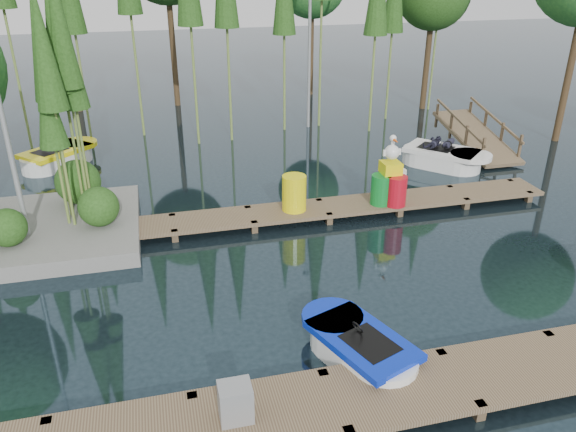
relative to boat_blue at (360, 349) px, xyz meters
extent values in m
plane|color=#1D2E37|center=(-0.83, 3.38, -0.25)|extent=(90.00, 90.00, 0.00)
cube|color=brown|center=(-0.83, -1.12, 0.00)|extent=(18.00, 1.50, 0.10)
cube|color=brown|center=(-2.98, -0.49, -0.20)|extent=(0.16, 0.16, 0.50)
cube|color=brown|center=(-0.83, -0.49, -0.20)|extent=(0.16, 0.16, 0.50)
cube|color=brown|center=(1.32, -1.75, -0.20)|extent=(0.16, 0.16, 0.50)
cube|color=brown|center=(1.32, -0.49, -0.20)|extent=(0.16, 0.16, 0.50)
cube|color=brown|center=(3.47, -0.49, -0.20)|extent=(0.16, 0.16, 0.50)
cube|color=brown|center=(0.17, 5.88, 0.00)|extent=(15.00, 1.20, 0.10)
cube|color=brown|center=(-6.93, 5.40, -0.20)|extent=(0.16, 0.16, 0.50)
cube|color=brown|center=(-6.93, 6.36, -0.20)|extent=(0.16, 0.16, 0.50)
cube|color=brown|center=(-4.90, 5.40, -0.20)|extent=(0.16, 0.16, 0.50)
cube|color=brown|center=(-4.90, 6.36, -0.20)|extent=(0.16, 0.16, 0.50)
cube|color=brown|center=(-2.87, 5.40, -0.20)|extent=(0.16, 0.16, 0.50)
cube|color=brown|center=(-2.87, 6.36, -0.20)|extent=(0.16, 0.16, 0.50)
cube|color=brown|center=(-0.84, 5.40, -0.20)|extent=(0.16, 0.16, 0.50)
cube|color=brown|center=(-0.84, 6.36, -0.20)|extent=(0.16, 0.16, 0.50)
cube|color=brown|center=(1.19, 5.40, -0.20)|extent=(0.16, 0.16, 0.50)
cube|color=brown|center=(1.19, 6.36, -0.20)|extent=(0.16, 0.16, 0.50)
cube|color=brown|center=(3.21, 5.40, -0.20)|extent=(0.16, 0.16, 0.50)
cube|color=brown|center=(3.21, 6.36, -0.20)|extent=(0.16, 0.16, 0.50)
cube|color=brown|center=(5.24, 5.40, -0.20)|extent=(0.16, 0.16, 0.50)
cube|color=brown|center=(5.24, 6.36, -0.20)|extent=(0.16, 0.16, 0.50)
cube|color=brown|center=(7.27, 5.40, -0.20)|extent=(0.16, 0.16, 0.50)
cube|color=brown|center=(7.27, 6.36, -0.20)|extent=(0.16, 0.16, 0.50)
cube|color=slate|center=(-6.83, 6.38, -0.07)|extent=(6.20, 4.20, 0.42)
sphere|color=#29541A|center=(-6.63, 5.38, 0.59)|extent=(0.90, 0.90, 0.90)
sphere|color=#29541A|center=(-5.23, 7.58, 0.74)|extent=(1.20, 1.20, 1.20)
sphere|color=#29541A|center=(-4.63, 5.98, 0.64)|extent=(1.00, 1.00, 1.00)
cylinder|color=olive|center=(-5.08, 6.94, 2.72)|extent=(0.07, 0.07, 5.93)
cone|color=#29541A|center=(-5.08, 6.94, 4.80)|extent=(0.70, 0.70, 2.97)
cylinder|color=olive|center=(-5.40, 6.78, 2.59)|extent=(0.07, 0.07, 5.66)
cone|color=#29541A|center=(-5.40, 6.78, 4.57)|extent=(0.70, 0.70, 2.83)
cylinder|color=olive|center=(-4.90, 6.97, 2.37)|extent=(0.07, 0.07, 5.22)
cone|color=#29541A|center=(-4.90, 6.97, 4.19)|extent=(0.70, 0.70, 2.61)
cylinder|color=olive|center=(-5.27, 6.16, 2.52)|extent=(0.07, 0.07, 5.53)
cone|color=#29541A|center=(-5.27, 6.16, 4.46)|extent=(0.70, 0.70, 2.76)
cylinder|color=olive|center=(-5.42, 6.29, 1.76)|extent=(0.07, 0.07, 4.01)
cone|color=#29541A|center=(-5.42, 6.29, 3.16)|extent=(0.70, 0.70, 2.01)
cylinder|color=olive|center=(-4.96, 6.83, 2.81)|extent=(0.07, 0.07, 6.11)
cone|color=#29541A|center=(-4.96, 6.83, 4.95)|extent=(0.70, 0.70, 3.05)
cylinder|color=#402E1B|center=(11.91, 10.29, 2.78)|extent=(0.26, 0.26, 6.06)
cylinder|color=#402E1B|center=(9.16, 16.03, 2.27)|extent=(0.26, 0.26, 5.02)
cylinder|color=#402E1B|center=(4.91, 20.08, 2.41)|extent=(0.26, 0.26, 5.31)
cylinder|color=#402E1B|center=(-1.83, 19.41, 2.99)|extent=(0.26, 0.26, 6.46)
cylinder|color=#402E1B|center=(-6.24, 19.38, 3.18)|extent=(0.26, 0.26, 6.85)
cylinder|color=olive|center=(-7.54, 14.20, 4.58)|extent=(0.09, 0.09, 9.66)
cylinder|color=olive|center=(-5.50, 15.22, 3.60)|extent=(0.09, 0.09, 7.69)
cylinder|color=olive|center=(-3.46, 14.86, 4.25)|extent=(0.09, 0.09, 8.99)
cylinder|color=olive|center=(-1.46, 13.25, 3.97)|extent=(0.09, 0.09, 8.44)
cylinder|color=olive|center=(-0.18, 13.38, 3.86)|extent=(0.09, 0.09, 8.22)
cylinder|color=olive|center=(2.13, 14.25, 3.46)|extent=(0.09, 0.09, 7.41)
cylinder|color=olive|center=(3.66, 14.48, 4.64)|extent=(0.09, 0.09, 9.77)
cylinder|color=olive|center=(5.41, 13.21, 3.46)|extent=(0.09, 0.09, 7.40)
cylinder|color=olive|center=(6.80, 14.80, 3.33)|extent=(0.09, 0.09, 7.14)
cylinder|color=olive|center=(9.34, 15.81, 4.06)|extent=(0.09, 0.09, 8.61)
cylinder|color=gray|center=(-6.33, 5.88, 3.25)|extent=(0.12, 0.12, 7.00)
cylinder|color=gray|center=(3.17, 14.38, 3.25)|extent=(0.12, 0.12, 7.00)
cube|color=brown|center=(8.17, 9.88, 0.30)|extent=(1.50, 3.94, 0.95)
cube|color=brown|center=(7.47, 8.28, 0.34)|extent=(0.08, 0.08, 0.90)
cube|color=brown|center=(7.47, 9.38, 0.45)|extent=(0.08, 0.08, 0.90)
cube|color=brown|center=(7.47, 10.48, 0.56)|extent=(0.08, 0.08, 0.90)
cube|color=brown|center=(7.47, 11.58, 0.67)|extent=(0.08, 0.08, 0.90)
cube|color=brown|center=(7.47, 9.88, 0.90)|extent=(0.06, 3.54, 0.83)
cube|color=brown|center=(8.87, 8.28, 0.34)|extent=(0.08, 0.08, 0.90)
cube|color=brown|center=(8.87, 9.38, 0.45)|extent=(0.08, 0.08, 0.90)
cube|color=brown|center=(8.87, 10.48, 0.56)|extent=(0.08, 0.08, 0.90)
cube|color=brown|center=(8.87, 11.58, 0.67)|extent=(0.08, 0.08, 0.90)
cube|color=brown|center=(8.87, 9.88, 0.90)|extent=(0.06, 3.54, 0.83)
cube|color=white|center=(0.02, -0.05, -0.06)|extent=(1.45, 1.46, 0.51)
cylinder|color=white|center=(-0.18, 0.48, -0.06)|extent=(1.45, 1.45, 0.51)
cylinder|color=white|center=(0.22, -0.58, -0.06)|extent=(1.45, 1.45, 0.51)
cube|color=#0723B4|center=(0.02, -0.05, 0.22)|extent=(1.77, 2.23, 0.13)
cylinder|color=#0723B4|center=(-0.27, 0.72, 0.22)|extent=(1.48, 1.48, 0.13)
cube|color=black|center=(0.09, -0.23, 0.26)|extent=(0.98, 1.11, 0.06)
torus|color=black|center=(-0.03, 0.08, 0.41)|extent=(0.22, 0.29, 0.25)
cube|color=white|center=(-6.36, 11.94, -0.04)|extent=(1.79, 1.79, 0.58)
cylinder|color=white|center=(-5.91, 12.38, -0.04)|extent=(1.78, 1.78, 0.58)
cylinder|color=white|center=(-6.81, 11.49, -0.04)|extent=(1.78, 1.78, 0.58)
cube|color=yellow|center=(-6.36, 11.94, 0.28)|extent=(2.47, 2.46, 0.15)
cylinder|color=yellow|center=(-5.70, 12.59, 0.28)|extent=(1.82, 1.82, 0.15)
cube|color=black|center=(-6.51, 11.79, 0.33)|extent=(1.29, 1.29, 0.06)
torus|color=black|center=(-6.25, 12.05, 0.49)|extent=(0.32, 0.32, 0.28)
imported|color=#1E1E2D|center=(-6.55, 11.75, 0.58)|extent=(0.56, 0.56, 1.03)
cube|color=white|center=(6.22, 8.74, -0.02)|extent=(1.88, 1.88, 0.61)
cylinder|color=white|center=(6.67, 8.24, -0.02)|extent=(1.87, 1.87, 0.61)
cylinder|color=white|center=(5.77, 9.24, -0.02)|extent=(1.87, 1.87, 0.61)
cube|color=white|center=(6.22, 8.74, 0.31)|extent=(2.55, 2.62, 0.15)
cylinder|color=white|center=(6.87, 8.02, 0.31)|extent=(1.91, 1.91, 0.15)
cube|color=black|center=(6.07, 8.90, 0.36)|extent=(1.34, 1.36, 0.07)
torus|color=black|center=(6.33, 8.62, 0.53)|extent=(0.33, 0.34, 0.29)
imported|color=#1E1E2D|center=(6.04, 8.94, 0.58)|extent=(0.54, 0.55, 0.99)
imported|color=#1E1E2D|center=(6.58, 8.91, 0.52)|extent=(0.42, 0.43, 0.75)
cube|color=gray|center=(-2.38, -1.12, 0.35)|extent=(0.49, 0.41, 0.60)
cylinder|color=yellow|center=(0.34, 5.88, 0.54)|extent=(0.64, 0.64, 0.97)
cylinder|color=#0D7625|center=(2.74, 5.69, 0.47)|extent=(0.55, 0.55, 0.83)
cylinder|color=white|center=(3.30, 5.97, 0.47)|extent=(0.55, 0.55, 0.83)
cylinder|color=#B70D1B|center=(3.11, 5.50, 0.47)|extent=(0.55, 0.55, 0.83)
cube|color=yellow|center=(3.02, 5.78, 1.05)|extent=(0.51, 0.51, 0.32)
sphere|color=white|center=(3.02, 5.78, 1.49)|extent=(0.41, 0.41, 0.41)
cylinder|color=white|center=(3.02, 5.78, 1.72)|extent=(0.09, 0.09, 0.28)
sphere|color=white|center=(3.02, 5.78, 1.88)|extent=(0.18, 0.18, 0.18)
cone|color=#FF550D|center=(3.02, 5.60, 1.86)|extent=(0.09, 0.28, 0.09)
cube|color=white|center=(3.02, 5.78, 1.49)|extent=(0.51, 0.06, 0.17)
cylinder|color=gray|center=(2.79, 5.88, 0.37)|extent=(0.10, 0.10, 0.62)
sphere|color=white|center=(2.79, 5.88, 0.78)|extent=(0.21, 0.21, 0.21)
cube|color=gray|center=(2.79, 5.88, 0.78)|extent=(0.52, 0.04, 0.04)
cone|color=#FF550D|center=(2.79, 5.76, 0.78)|extent=(0.04, 0.10, 0.04)
camera|label=1|loc=(-3.16, -7.40, 6.34)|focal=35.00mm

